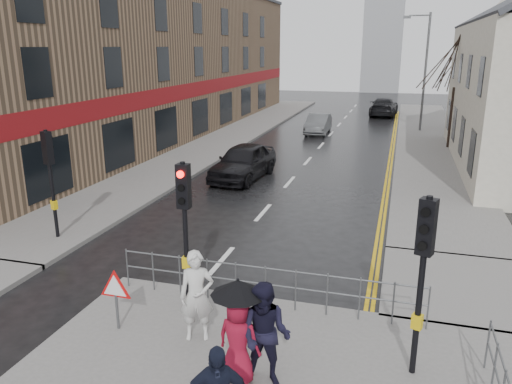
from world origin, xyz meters
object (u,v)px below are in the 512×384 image
Objects in this scene: pedestrian_a at (197,296)px; car_mid at (318,124)px; pedestrian_with_umbrella at (238,325)px; pedestrian_b at (265,335)px; car_parked at (243,162)px.

pedestrian_a reaches higher than car_mid.
pedestrian_with_umbrella is at bearing -60.29° from pedestrian_a.
pedestrian_b is 0.98× the size of pedestrian_with_umbrella.
pedestrian_with_umbrella reaches higher than car_parked.
pedestrian_with_umbrella is 0.42× the size of car_parked.
car_parked is at bearing 83.85° from pedestrian_a.
pedestrian_with_umbrella is at bearing -170.72° from pedestrian_b.
pedestrian_b is at bearing -82.99° from car_mid.
pedestrian_a is 1.98m from pedestrian_b.
pedestrian_with_umbrella reaches higher than pedestrian_a.
pedestrian_with_umbrella reaches higher than pedestrian_b.
pedestrian_b is 0.47× the size of car_mid.
car_mid is (-3.60, 27.49, -0.43)m from pedestrian_b.
car_mid is (-3.12, 27.53, -0.56)m from pedestrian_with_umbrella.
pedestrian_with_umbrella is at bearing -67.44° from car_parked.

